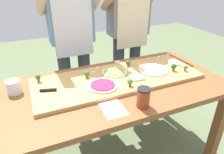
% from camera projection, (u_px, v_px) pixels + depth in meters
% --- Properties ---
extents(prep_table, '(1.63, 0.82, 0.75)m').
position_uv_depth(prep_table, '(116.00, 96.00, 1.55)').
color(prep_table, brown).
rests_on(prep_table, ground).
extents(cutting_board, '(1.27, 0.47, 0.03)m').
position_uv_depth(cutting_board, '(118.00, 78.00, 1.56)').
color(cutting_board, tan).
rests_on(cutting_board, prep_table).
extents(chefs_knife, '(0.30, 0.10, 0.02)m').
position_uv_depth(chefs_knife, '(57.00, 90.00, 1.38)').
color(chefs_knife, '#B7BABF').
rests_on(chefs_knife, cutting_board).
extents(pizza_whole_cheese_artichoke, '(0.24, 0.24, 0.02)m').
position_uv_depth(pizza_whole_cheese_artichoke, '(153.00, 70.00, 1.65)').
color(pizza_whole_cheese_artichoke, beige).
rests_on(pizza_whole_cheese_artichoke, cutting_board).
extents(pizza_whole_pesto_green, '(0.20, 0.20, 0.02)m').
position_uv_depth(pizza_whole_pesto_green, '(114.00, 72.00, 1.62)').
color(pizza_whole_pesto_green, beige).
rests_on(pizza_whole_pesto_green, cutting_board).
extents(pizza_whole_beet_magenta, '(0.21, 0.21, 0.02)m').
position_uv_depth(pizza_whole_beet_magenta, '(103.00, 85.00, 1.43)').
color(pizza_whole_beet_magenta, beige).
rests_on(pizza_whole_beet_magenta, cutting_board).
extents(pizza_slice_center, '(0.11, 0.11, 0.01)m').
position_uv_depth(pizza_slice_center, '(174.00, 63.00, 1.77)').
color(pizza_slice_center, beige).
rests_on(pizza_slice_center, cutting_board).
extents(pizza_slice_far_left, '(0.11, 0.11, 0.01)m').
position_uv_depth(pizza_slice_far_left, '(137.00, 77.00, 1.53)').
color(pizza_slice_far_left, beige).
rests_on(pizza_slice_far_left, cutting_board).
extents(broccoli_floret_center_left, '(0.03, 0.03, 0.05)m').
position_uv_depth(broccoli_floret_center_left, '(185.00, 68.00, 1.63)').
color(broccoli_floret_center_left, '#487A23').
rests_on(broccoli_floret_center_left, cutting_board).
extents(broccoli_floret_front_mid, '(0.04, 0.04, 0.06)m').
position_uv_depth(broccoli_floret_front_mid, '(130.00, 82.00, 1.42)').
color(broccoli_floret_front_mid, '#487A23').
rests_on(broccoli_floret_front_mid, cutting_board).
extents(broccoli_floret_back_right, '(0.04, 0.04, 0.06)m').
position_uv_depth(broccoli_floret_back_right, '(174.00, 66.00, 1.63)').
color(broccoli_floret_back_right, '#2C5915').
rests_on(broccoli_floret_back_right, cutting_board).
extents(broccoli_floret_back_mid, '(0.04, 0.04, 0.05)m').
position_uv_depth(broccoli_floret_back_mid, '(87.00, 74.00, 1.53)').
color(broccoli_floret_back_mid, '#3F7220').
rests_on(broccoli_floret_back_mid, cutting_board).
extents(broccoli_floret_back_left, '(0.04, 0.04, 0.06)m').
position_uv_depth(broccoli_floret_back_left, '(38.00, 77.00, 1.47)').
color(broccoli_floret_back_left, '#366618').
rests_on(broccoli_floret_back_left, cutting_board).
extents(broccoli_floret_center_right, '(0.04, 0.04, 0.05)m').
position_uv_depth(broccoli_floret_center_right, '(128.00, 63.00, 1.72)').
color(broccoli_floret_center_right, '#366618').
rests_on(broccoli_floret_center_right, cutting_board).
extents(cheese_crumble_a, '(0.02, 0.02, 0.02)m').
position_uv_depth(cheese_crumble_a, '(159.00, 57.00, 1.87)').
color(cheese_crumble_a, white).
rests_on(cheese_crumble_a, cutting_board).
extents(cheese_crumble_b, '(0.02, 0.02, 0.01)m').
position_uv_depth(cheese_crumble_b, '(188.00, 66.00, 1.71)').
color(cheese_crumble_b, white).
rests_on(cheese_crumble_b, cutting_board).
extents(cheese_crumble_c, '(0.03, 0.03, 0.02)m').
position_uv_depth(cheese_crumble_c, '(168.00, 55.00, 1.92)').
color(cheese_crumble_c, white).
rests_on(cheese_crumble_c, cutting_board).
extents(cheese_crumble_d, '(0.02, 0.02, 0.02)m').
position_uv_depth(cheese_crumble_d, '(94.00, 73.00, 1.60)').
color(cheese_crumble_d, silver).
rests_on(cheese_crumble_d, cutting_board).
extents(cheese_crumble_e, '(0.02, 0.02, 0.01)m').
position_uv_depth(cheese_crumble_e, '(170.00, 67.00, 1.70)').
color(cheese_crumble_e, silver).
rests_on(cheese_crumble_e, cutting_board).
extents(cheese_crumble_f, '(0.02, 0.02, 0.02)m').
position_uv_depth(cheese_crumble_f, '(98.00, 68.00, 1.68)').
color(cheese_crumble_f, white).
rests_on(cheese_crumble_f, cutting_board).
extents(flour_cup, '(0.10, 0.10, 0.09)m').
position_uv_depth(flour_cup, '(14.00, 88.00, 1.38)').
color(flour_cup, white).
rests_on(flour_cup, prep_table).
extents(sauce_jar, '(0.08, 0.08, 0.13)m').
position_uv_depth(sauce_jar, '(143.00, 97.00, 1.24)').
color(sauce_jar, '#99381E').
rests_on(sauce_jar, prep_table).
extents(recipe_note, '(0.14, 0.18, 0.00)m').
position_uv_depth(recipe_note, '(113.00, 109.00, 1.24)').
color(recipe_note, white).
rests_on(recipe_note, prep_table).
extents(cook_left, '(0.54, 0.39, 1.67)m').
position_uv_depth(cook_left, '(71.00, 31.00, 1.88)').
color(cook_left, '#333847').
rests_on(cook_left, ground).
extents(cook_right, '(0.54, 0.39, 1.67)m').
position_uv_depth(cook_right, '(128.00, 25.00, 2.09)').
color(cook_right, '#333847').
rests_on(cook_right, ground).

